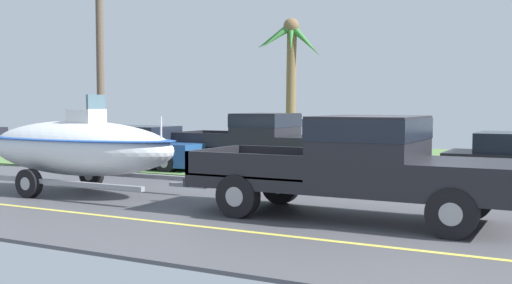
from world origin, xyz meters
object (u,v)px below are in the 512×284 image
object	(u,v)px
pickup_truck_towing	(368,162)
palm_tree_near_left	(291,55)
parked_pickup_background	(265,139)
boat_on_trailer	(77,147)
parked_sedan_near	(139,148)
utility_pole	(100,36)

from	to	relation	value
pickup_truck_towing	palm_tree_near_left	world-z (taller)	palm_tree_near_left
parked_pickup_background	palm_tree_near_left	distance (m)	9.30
parked_pickup_background	boat_on_trailer	bearing A→B (deg)	-104.74
parked_sedan_near	utility_pole	bearing A→B (deg)	-135.48
boat_on_trailer	utility_pole	size ratio (longest dim) A/B	0.79
parked_sedan_near	pickup_truck_towing	bearing A→B (deg)	-28.85
pickup_truck_towing	palm_tree_near_left	bearing A→B (deg)	119.45
boat_on_trailer	palm_tree_near_left	xyz separation A→B (m)	(-1.22, 14.53, 3.21)
palm_tree_near_left	utility_pole	distance (m)	10.40
boat_on_trailer	parked_sedan_near	xyz separation A→B (m)	(-2.35, 5.14, -0.40)
parked_pickup_background	palm_tree_near_left	size ratio (longest dim) A/B	0.92
palm_tree_near_left	parked_pickup_background	bearing A→B (deg)	-70.67
pickup_truck_towing	parked_pickup_background	distance (m)	8.26
palm_tree_near_left	boat_on_trailer	bearing A→B (deg)	-85.19
parked_sedan_near	palm_tree_near_left	size ratio (longest dim) A/B	0.80
parked_pickup_background	parked_sedan_near	distance (m)	4.19
pickup_truck_towing	boat_on_trailer	size ratio (longest dim) A/B	0.93
palm_tree_near_left	parked_sedan_near	bearing A→B (deg)	-96.85
pickup_truck_towing	boat_on_trailer	world-z (taller)	boat_on_trailer
parked_pickup_background	palm_tree_near_left	world-z (taller)	palm_tree_near_left
pickup_truck_towing	parked_sedan_near	world-z (taller)	pickup_truck_towing
parked_pickup_background	utility_pole	bearing A→B (deg)	-157.66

